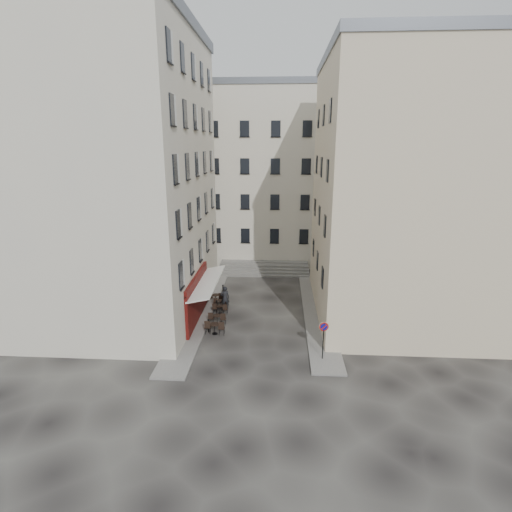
# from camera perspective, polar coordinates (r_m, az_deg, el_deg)

# --- Properties ---
(ground) EXTENTS (90.00, 90.00, 0.00)m
(ground) POSITION_cam_1_polar(r_m,az_deg,el_deg) (28.93, 0.04, -10.11)
(ground) COLOR black
(ground) RESTS_ON ground
(sidewalk_left) EXTENTS (2.00, 22.00, 0.12)m
(sidewalk_left) POSITION_cam_1_polar(r_m,az_deg,el_deg) (33.07, -7.38, -6.70)
(sidewalk_left) COLOR slate
(sidewalk_left) RESTS_ON ground
(sidewalk_right) EXTENTS (2.00, 18.00, 0.12)m
(sidewalk_right) POSITION_cam_1_polar(r_m,az_deg,el_deg) (31.72, 8.60, -7.76)
(sidewalk_right) COLOR slate
(sidewalk_right) RESTS_ON ground
(building_left) EXTENTS (12.20, 16.20, 20.60)m
(building_left) POSITION_cam_1_polar(r_m,az_deg,el_deg) (31.50, -19.38, 10.68)
(building_left) COLOR beige
(building_left) RESTS_ON ground
(building_right) EXTENTS (12.20, 14.20, 18.60)m
(building_right) POSITION_cam_1_polar(r_m,az_deg,el_deg) (30.97, 20.49, 8.64)
(building_right) COLOR beige
(building_right) RESTS_ON ground
(building_back) EXTENTS (18.20, 10.20, 18.60)m
(building_back) POSITION_cam_1_polar(r_m,az_deg,el_deg) (45.18, 0.28, 11.54)
(building_back) COLOR beige
(building_back) RESTS_ON ground
(cafe_storefront) EXTENTS (1.74, 7.30, 3.50)m
(cafe_storefront) POSITION_cam_1_polar(r_m,az_deg,el_deg) (29.64, -8.23, -5.66)
(cafe_storefront) COLOR #430A09
(cafe_storefront) RESTS_ON ground
(stone_steps) EXTENTS (9.00, 3.15, 0.80)m
(stone_steps) POSITION_cam_1_polar(r_m,az_deg,el_deg) (40.48, 1.15, -1.83)
(stone_steps) COLOR #5E5C59
(stone_steps) RESTS_ON ground
(bollard_near) EXTENTS (0.12, 0.12, 0.98)m
(bollard_near) POSITION_cam_1_polar(r_m,az_deg,el_deg) (28.17, -6.80, -9.78)
(bollard_near) COLOR black
(bollard_near) RESTS_ON ground
(bollard_mid) EXTENTS (0.12, 0.12, 0.98)m
(bollard_mid) POSITION_cam_1_polar(r_m,az_deg,el_deg) (31.32, -5.66, -7.04)
(bollard_mid) COLOR black
(bollard_mid) RESTS_ON ground
(bollard_far) EXTENTS (0.12, 0.12, 0.98)m
(bollard_far) POSITION_cam_1_polar(r_m,az_deg,el_deg) (34.53, -4.74, -4.81)
(bollard_far) COLOR black
(bollard_far) RESTS_ON ground
(no_parking_sign) EXTENTS (0.57, 0.12, 2.50)m
(no_parking_sign) POSITION_cam_1_polar(r_m,az_deg,el_deg) (24.39, 9.63, -10.88)
(no_parking_sign) COLOR black
(no_parking_sign) RESTS_ON ground
(bistro_table_a) EXTENTS (1.38, 0.65, 0.97)m
(bistro_table_a) POSITION_cam_1_polar(r_m,az_deg,el_deg) (27.85, -5.91, -10.13)
(bistro_table_a) COLOR black
(bistro_table_a) RESTS_ON ground
(bistro_table_b) EXTENTS (1.28, 0.60, 0.90)m
(bistro_table_b) POSITION_cam_1_polar(r_m,az_deg,el_deg) (29.27, -5.56, -8.87)
(bistro_table_b) COLOR black
(bistro_table_b) RESTS_ON ground
(bistro_table_c) EXTENTS (1.17, 0.55, 0.83)m
(bistro_table_c) POSITION_cam_1_polar(r_m,az_deg,el_deg) (30.97, -5.15, -7.51)
(bistro_table_c) COLOR black
(bistro_table_c) RESTS_ON ground
(bistro_table_d) EXTENTS (1.14, 0.53, 0.80)m
(bistro_table_d) POSITION_cam_1_polar(r_m,az_deg,el_deg) (32.09, -5.07, -6.67)
(bistro_table_d) COLOR black
(bistro_table_d) RESTS_ON ground
(bistro_table_e) EXTENTS (1.32, 0.62, 0.93)m
(bistro_table_e) POSITION_cam_1_polar(r_m,az_deg,el_deg) (32.96, -5.75, -5.95)
(bistro_table_e) COLOR black
(bistro_table_e) RESTS_ON ground
(pedestrian) EXTENTS (0.79, 0.62, 1.92)m
(pedestrian) POSITION_cam_1_polar(r_m,az_deg,el_deg) (31.56, -4.46, -5.98)
(pedestrian) COLOR black
(pedestrian) RESTS_ON ground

